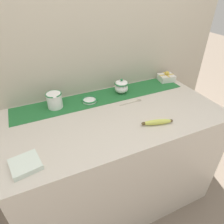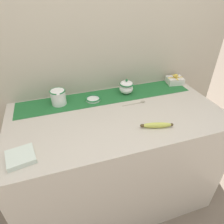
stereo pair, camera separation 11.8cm
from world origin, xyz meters
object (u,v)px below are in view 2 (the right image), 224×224
(small_dish, at_px, (93,99))
(napkin_stack, at_px, (21,157))
(gift_box, at_px, (175,80))
(banana, at_px, (157,125))
(sugar_bowl, at_px, (126,87))
(spoon, at_px, (141,102))
(cream_pitcher, at_px, (58,97))

(small_dish, relative_size, napkin_stack, 0.83)
(small_dish, xyz_separation_m, gift_box, (0.74, 0.06, 0.02))
(banana, bearing_deg, sugar_bowl, 92.36)
(napkin_stack, height_order, gift_box, gift_box)
(spoon, relative_size, napkin_stack, 1.34)
(cream_pitcher, xyz_separation_m, sugar_bowl, (0.52, -0.00, -0.00))
(cream_pitcher, relative_size, napkin_stack, 0.95)
(banana, relative_size, gift_box, 1.38)
(small_dish, distance_m, napkin_stack, 0.67)
(gift_box, bearing_deg, napkin_stack, -157.19)
(small_dish, height_order, banana, banana)
(sugar_bowl, relative_size, spoon, 0.66)
(spoon, distance_m, gift_box, 0.46)
(spoon, distance_m, napkin_stack, 0.88)
(sugar_bowl, xyz_separation_m, small_dish, (-0.28, -0.02, -0.04))
(sugar_bowl, distance_m, gift_box, 0.47)
(small_dish, xyz_separation_m, spoon, (0.33, -0.14, -0.01))
(banana, bearing_deg, small_dish, 123.73)
(banana, distance_m, gift_box, 0.67)
(small_dish, relative_size, spoon, 0.62)
(cream_pitcher, relative_size, small_dish, 1.14)
(cream_pitcher, xyz_separation_m, banana, (0.54, -0.47, -0.04))
(sugar_bowl, bearing_deg, banana, -87.64)
(small_dish, relative_size, banana, 0.56)
(sugar_bowl, bearing_deg, gift_box, 4.62)
(spoon, relative_size, gift_box, 1.24)
(cream_pitcher, distance_m, napkin_stack, 0.54)
(napkin_stack, xyz_separation_m, gift_box, (1.23, 0.52, 0.02))
(small_dish, height_order, spoon, small_dish)
(cream_pitcher, height_order, banana, cream_pitcher)
(small_dish, bearing_deg, spoon, -23.65)
(banana, height_order, spoon, banana)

